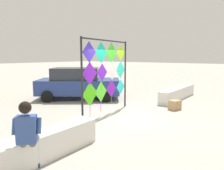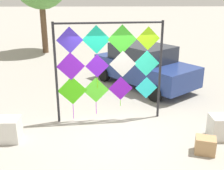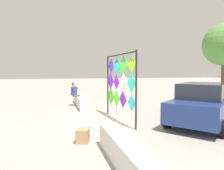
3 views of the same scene
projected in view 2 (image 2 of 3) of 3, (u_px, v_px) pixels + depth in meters
The scene contains 4 objects.
ground at pixel (115, 133), 7.50m from camera, with size 120.00×120.00×0.00m, color #9E998E.
kite_display_rack at pixel (108, 63), 7.75m from camera, with size 3.04×0.35×2.90m.
parked_car at pixel (144, 65), 11.00m from camera, with size 4.05×4.48×1.65m.
cardboard_box_large at pixel (205, 145), 6.51m from camera, with size 0.46×0.36×0.41m, color tan.
Camera 2 is at (-0.25, -6.66, 3.69)m, focal length 44.19 mm.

